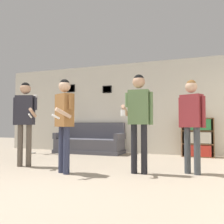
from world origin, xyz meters
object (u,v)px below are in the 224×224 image
Objects in this scene: person_player_foreground_left at (25,114)px; person_spectator_near_bookshelf at (192,116)px; person_watcher_holding_cup at (139,112)px; drinking_cup at (199,116)px; couch at (90,143)px; person_player_foreground_center at (64,115)px; bookshelf at (198,137)px; bottle_on_floor at (63,152)px; floor_lamp at (31,111)px.

person_player_foreground_left is 1.05× the size of person_spectator_near_bookshelf.
person_watcher_holding_cup is 15.68× the size of drinking_cup.
person_player_foreground_center reaches higher than couch.
person_spectator_near_bookshelf is at bearing -90.66° from bookshelf.
drinking_cup is at bearing 40.09° from person_player_foreground_left.
person_watcher_holding_cup reaches higher than person_spectator_near_bookshelf.
person_player_foreground_center is at bearing -58.29° from bottle_on_floor.
person_player_foreground_left is 2.39m from person_watcher_holding_cup.
person_spectator_near_bookshelf is at bearing 18.78° from person_watcher_holding_cup.
person_spectator_near_bookshelf is (3.03, -2.20, 0.71)m from couch.
person_watcher_holding_cup reaches higher than couch.
drinking_cup is at bearing 0.36° from bookshelf.
person_player_foreground_center is 1.33m from person_watcher_holding_cup.
bookshelf is 0.59× the size of person_watcher_holding_cup.
floor_lamp is 1.04× the size of person_player_foreground_center.
couch is 3.19m from drinking_cup.
person_watcher_holding_cup is at bearing -108.51° from bookshelf.
person_player_foreground_center is (-2.16, -3.13, 0.52)m from bookshelf.
person_player_foreground_left is at bearing -177.61° from person_watcher_holding_cup.
floor_lamp is at bearing -156.14° from couch.
person_watcher_holding_cup reaches higher than person_player_foreground_left.
person_watcher_holding_cup is (2.15, -2.50, 0.79)m from couch.
person_player_foreground_left is (-0.24, -2.60, 0.78)m from couch.
drinking_cup is (3.08, 0.19, 0.79)m from couch.
person_player_foreground_center is at bearing -124.95° from drinking_cup.
bookshelf is 0.59× the size of floor_lamp.
bookshelf is 4.78m from floor_lamp.
bottle_on_floor is (-2.57, 1.71, -0.99)m from person_watcher_holding_cup.
couch is at bearing 84.77° from person_player_foreground_left.
bookshelf is 2.90m from person_watcher_holding_cup.
couch is at bearing 61.96° from bottle_on_floor.
floor_lamp is 3.35m from person_player_foreground_center.
couch is 2.01× the size of bookshelf.
person_spectator_near_bookshelf reaches higher than bookshelf.
person_player_foreground_left is at bearing -139.65° from bookshelf.
person_player_foreground_left reaches higher than couch.
floor_lamp is 1.00× the size of person_player_foreground_left.
couch is 1.19× the size of person_player_foreground_left.
person_player_foreground_left reaches higher than drinking_cup.
floor_lamp reaches higher than person_player_foreground_center.
person_player_foreground_center is (0.90, -2.93, 0.73)m from couch.
person_player_foreground_left is (1.35, -1.90, -0.18)m from floor_lamp.
floor_lamp is 1.05× the size of person_spectator_near_bookshelf.
floor_lamp is 7.00× the size of bottle_on_floor.
drinking_cup is (2.19, 3.13, 0.06)m from person_player_foreground_center.
couch is at bearing 107.01° from person_player_foreground_center.
bookshelf is 0.62× the size of person_spectator_near_bookshelf.
person_watcher_holding_cup is (2.39, 0.10, 0.01)m from person_player_foreground_left.
bookshelf is at bearing 40.35° from person_player_foreground_left.
couch is 0.92m from bottle_on_floor.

